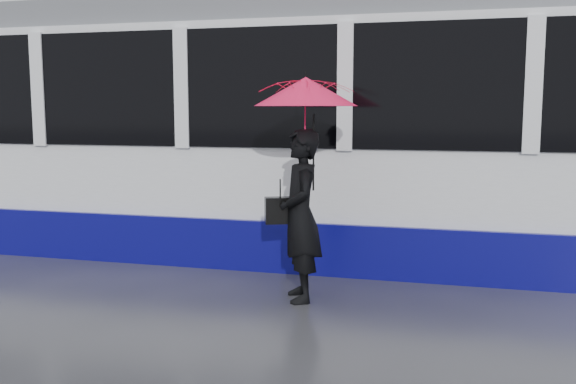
# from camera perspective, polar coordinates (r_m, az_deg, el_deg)

# --- Properties ---
(ground) EXTENTS (90.00, 90.00, 0.00)m
(ground) POSITION_cam_1_polar(r_m,az_deg,el_deg) (6.43, 1.88, -10.29)
(ground) COLOR #2B2C31
(ground) RESTS_ON ground
(rails) EXTENTS (34.00, 1.51, 0.02)m
(rails) POSITION_cam_1_polar(r_m,az_deg,el_deg) (8.80, 5.57, -5.40)
(rails) COLOR #3F3D38
(rails) RESTS_ON ground
(tram) EXTENTS (26.00, 2.56, 3.35)m
(tram) POSITION_cam_1_polar(r_m,az_deg,el_deg) (8.92, -3.14, 5.35)
(tram) COLOR white
(tram) RESTS_ON ground
(woman) EXTENTS (0.64, 0.75, 1.76)m
(woman) POSITION_cam_1_polar(r_m,az_deg,el_deg) (6.52, 1.12, -2.11)
(woman) COLOR black
(woman) RESTS_ON ground
(umbrella) EXTENTS (1.35, 1.35, 1.19)m
(umbrella) POSITION_cam_1_polar(r_m,az_deg,el_deg) (6.42, 1.58, 7.13)
(umbrella) COLOR #FB1592
(umbrella) RESTS_ON ground
(handbag) EXTENTS (0.34, 0.25, 0.45)m
(handbag) POSITION_cam_1_polar(r_m,az_deg,el_deg) (6.58, -0.70, -1.63)
(handbag) COLOR black
(handbag) RESTS_ON ground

